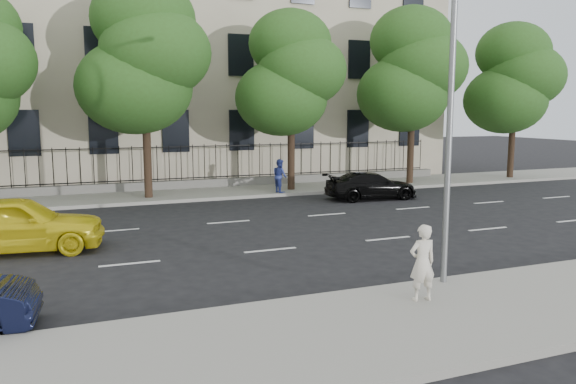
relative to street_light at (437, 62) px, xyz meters
name	(u,v)px	position (x,y,z in m)	size (l,w,h in m)	color
ground	(304,273)	(-2.50, 1.77, -5.15)	(120.00, 120.00, 0.00)	black
near_sidewalk	(389,326)	(-2.50, -2.23, -5.07)	(60.00, 4.00, 0.15)	gray
far_sidewalk	(189,194)	(-2.50, 15.77, -5.07)	(60.00, 4.00, 0.15)	gray
lane_markings	(247,234)	(-2.50, 6.52, -5.14)	(49.60, 4.62, 0.01)	silver
masonry_building	(154,28)	(-2.50, 24.72, 3.87)	(34.60, 12.11, 18.50)	beige
iron_fence	(182,178)	(-2.50, 17.47, -4.50)	(30.00, 0.50, 2.20)	slate
street_light	(437,62)	(0.00, 0.00, 0.00)	(0.25, 3.32, 8.05)	slate
tree_c	(144,57)	(-4.46, 15.13, 1.26)	(5.89, 5.50, 9.80)	#382619
tree_d	(291,74)	(2.54, 15.13, 0.69)	(5.34, 4.94, 8.84)	#382619
tree_e	(412,70)	(9.54, 15.13, 1.05)	(5.71, 5.31, 9.46)	#382619
tree_f	(514,79)	(16.54, 15.13, 0.73)	(5.52, 5.12, 9.01)	#382619
yellow_taxi	(15,224)	(-9.39, 6.75, -4.32)	(1.96, 4.88, 1.66)	yellow
black_sedan	(371,186)	(5.10, 11.56, -4.52)	(1.75, 4.32, 1.25)	black
woman_near	(422,263)	(-1.23, -1.42, -4.19)	(0.59, 0.38, 1.61)	silver
pedestrian_far	(280,176)	(1.59, 14.17, -4.19)	(0.78, 0.61, 1.61)	navy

